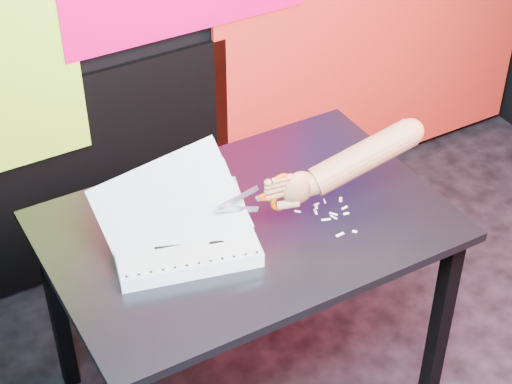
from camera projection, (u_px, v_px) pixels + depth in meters
backdrop at (262, 9)px, 3.22m from camera, size 2.88×0.05×2.08m
work_table at (247, 246)px, 2.60m from camera, size 1.18×0.79×0.75m
printout_stack at (183, 238)px, 2.44m from camera, size 0.46×0.38×0.30m
scissors at (276, 194)px, 2.44m from camera, size 0.23×0.04×0.13m
hand_forearm at (352, 162)px, 2.48m from camera, size 0.49×0.13×0.20m
paper_clippings at (328, 213)px, 2.58m from camera, size 0.17×0.22×0.00m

